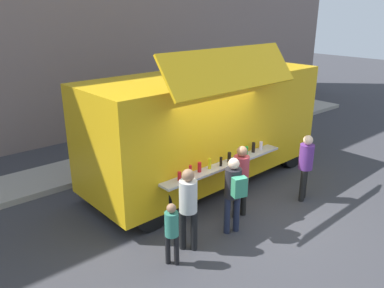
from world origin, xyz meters
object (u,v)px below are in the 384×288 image
(customer_mid_with_backpack, at_px, (234,189))
(customer_front_ordering, at_px, (240,176))
(food_truck_main, at_px, (206,124))
(child_near_queue, at_px, (172,229))
(trash_bin, at_px, (242,118))
(customer_rear_waiting, at_px, (188,203))
(customer_extra_browsing, at_px, (306,162))

(customer_mid_with_backpack, bearing_deg, customer_front_ordering, -39.89)
(food_truck_main, distance_m, customer_front_ordering, 2.08)
(customer_front_ordering, xyz_separation_m, child_near_queue, (-2.12, -0.37, -0.25))
(trash_bin, xyz_separation_m, customer_mid_with_backpack, (-5.21, -4.55, 0.47))
(trash_bin, relative_size, child_near_queue, 0.86)
(customer_rear_waiting, bearing_deg, customer_mid_with_backpack, -48.74)
(food_truck_main, bearing_deg, customer_rear_waiting, -139.98)
(customer_rear_waiting, relative_size, child_near_queue, 1.37)
(customer_front_ordering, bearing_deg, food_truck_main, -13.05)
(child_near_queue, bearing_deg, customer_front_ordering, -28.59)
(trash_bin, distance_m, customer_rear_waiting, 7.65)
(customer_mid_with_backpack, relative_size, child_near_queue, 1.34)
(child_near_queue, bearing_deg, customer_rear_waiting, -20.98)
(trash_bin, height_order, customer_mid_with_backpack, customer_mid_with_backpack)
(trash_bin, height_order, customer_front_ordering, customer_front_ordering)
(food_truck_main, height_order, customer_front_ordering, food_truck_main)
(food_truck_main, bearing_deg, customer_mid_with_backpack, -121.87)
(food_truck_main, bearing_deg, trash_bin, 29.07)
(customer_extra_browsing, bearing_deg, food_truck_main, 0.70)
(customer_front_ordering, relative_size, customer_extra_browsing, 1.02)
(trash_bin, height_order, child_near_queue, child_near_queue)
(trash_bin, bearing_deg, customer_front_ordering, -137.90)
(food_truck_main, relative_size, customer_front_ordering, 3.94)
(customer_extra_browsing, bearing_deg, customer_mid_with_backpack, 64.82)
(customer_mid_with_backpack, height_order, customer_rear_waiting, customer_rear_waiting)
(customer_mid_with_backpack, height_order, child_near_queue, customer_mid_with_backpack)
(food_truck_main, xyz_separation_m, child_near_queue, (-2.84, -2.23, -0.83))
(customer_extra_browsing, bearing_deg, trash_bin, -55.22)
(customer_front_ordering, xyz_separation_m, customer_mid_with_backpack, (-0.58, -0.36, 0.02))
(customer_extra_browsing, height_order, child_near_queue, customer_extra_browsing)
(customer_front_ordering, bearing_deg, customer_rear_waiting, 105.52)
(customer_front_ordering, bearing_deg, customer_extra_browsing, -96.05)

